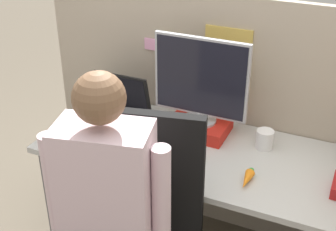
{
  "coord_description": "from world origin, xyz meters",
  "views": [
    {
      "loc": [
        0.66,
        -1.47,
        1.94
      ],
      "look_at": [
        -0.08,
        0.16,
        0.95
      ],
      "focal_mm": 50.0,
      "sensor_mm": 36.0,
      "label": 1
    }
  ],
  "objects_px": {
    "coffee_mug": "(265,139)",
    "carrot_toy": "(247,180)",
    "pen_cup": "(91,97)",
    "person": "(97,221)",
    "monitor": "(201,80)",
    "laptop": "(118,112)",
    "paper_box": "(199,126)"
  },
  "relations": [
    {
      "from": "laptop",
      "to": "pen_cup",
      "type": "xyz_separation_m",
      "value": [
        -0.23,
        0.09,
        -0.0
      ]
    },
    {
      "from": "person",
      "to": "pen_cup",
      "type": "xyz_separation_m",
      "value": [
        -0.59,
        0.89,
        -0.02
      ]
    },
    {
      "from": "person",
      "to": "coffee_mug",
      "type": "height_order",
      "value": "person"
    },
    {
      "from": "monitor",
      "to": "person",
      "type": "relative_size",
      "value": 0.36
    },
    {
      "from": "monitor",
      "to": "laptop",
      "type": "height_order",
      "value": "monitor"
    },
    {
      "from": "paper_box",
      "to": "monitor",
      "type": "bearing_deg",
      "value": 90.0
    },
    {
      "from": "monitor",
      "to": "person",
      "type": "height_order",
      "value": "person"
    },
    {
      "from": "carrot_toy",
      "to": "pen_cup",
      "type": "relative_size",
      "value": 1.5
    },
    {
      "from": "coffee_mug",
      "to": "pen_cup",
      "type": "distance_m",
      "value": 1.01
    },
    {
      "from": "monitor",
      "to": "carrot_toy",
      "type": "distance_m",
      "value": 0.55
    },
    {
      "from": "carrot_toy",
      "to": "coffee_mug",
      "type": "relative_size",
      "value": 1.51
    },
    {
      "from": "carrot_toy",
      "to": "person",
      "type": "distance_m",
      "value": 0.68
    },
    {
      "from": "monitor",
      "to": "pen_cup",
      "type": "relative_size",
      "value": 5.09
    },
    {
      "from": "coffee_mug",
      "to": "pen_cup",
      "type": "xyz_separation_m",
      "value": [
        -1.01,
        0.04,
        0.0
      ]
    },
    {
      "from": "paper_box",
      "to": "coffee_mug",
      "type": "height_order",
      "value": "coffee_mug"
    },
    {
      "from": "person",
      "to": "pen_cup",
      "type": "bearing_deg",
      "value": 123.73
    },
    {
      "from": "paper_box",
      "to": "person",
      "type": "height_order",
      "value": "person"
    },
    {
      "from": "pen_cup",
      "to": "person",
      "type": "bearing_deg",
      "value": -56.27
    },
    {
      "from": "person",
      "to": "pen_cup",
      "type": "distance_m",
      "value": 1.07
    },
    {
      "from": "person",
      "to": "coffee_mug",
      "type": "relative_size",
      "value": 14.37
    },
    {
      "from": "laptop",
      "to": "coffee_mug",
      "type": "height_order",
      "value": "laptop"
    },
    {
      "from": "paper_box",
      "to": "person",
      "type": "distance_m",
      "value": 0.86
    },
    {
      "from": "laptop",
      "to": "coffee_mug",
      "type": "distance_m",
      "value": 0.78
    },
    {
      "from": "monitor",
      "to": "pen_cup",
      "type": "bearing_deg",
      "value": 177.61
    },
    {
      "from": "paper_box",
      "to": "carrot_toy",
      "type": "height_order",
      "value": "paper_box"
    },
    {
      "from": "monitor",
      "to": "laptop",
      "type": "distance_m",
      "value": 0.5
    },
    {
      "from": "monitor",
      "to": "pen_cup",
      "type": "xyz_separation_m",
      "value": [
        -0.66,
        0.03,
        -0.24
      ]
    },
    {
      "from": "paper_box",
      "to": "monitor",
      "type": "xyz_separation_m",
      "value": [
        -0.0,
        0.0,
        0.26
      ]
    },
    {
      "from": "laptop",
      "to": "pen_cup",
      "type": "height_order",
      "value": "laptop"
    },
    {
      "from": "coffee_mug",
      "to": "carrot_toy",
      "type": "bearing_deg",
      "value": -89.38
    },
    {
      "from": "pen_cup",
      "to": "carrot_toy",
      "type": "bearing_deg",
      "value": -19.37
    },
    {
      "from": "laptop",
      "to": "person",
      "type": "height_order",
      "value": "person"
    }
  ]
}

